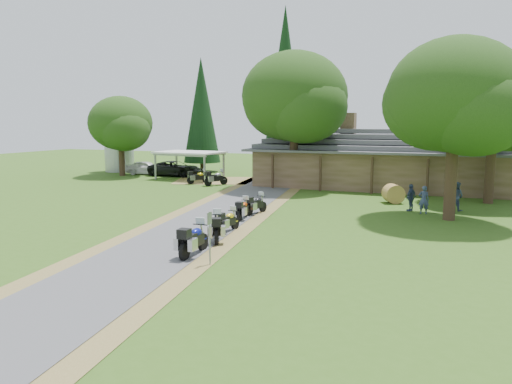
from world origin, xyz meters
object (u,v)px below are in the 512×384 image
at_px(motorcycle_row_b, 217,226).
at_px(motorcycle_carport_a, 198,176).
at_px(carport, 190,165).
at_px(motorcycle_row_a, 194,238).
at_px(car_white_sedan, 146,166).
at_px(car_dark_suv, 175,165).
at_px(motorcycle_carport_b, 216,177).
at_px(motorcycle_row_c, 228,220).
at_px(silo, 119,142).
at_px(lodge, 381,158).
at_px(motorcycle_row_d, 243,208).
at_px(hay_bale, 393,194).
at_px(motorcycle_row_e, 256,204).

xyz_separation_m(motorcycle_row_b, motorcycle_carport_a, (-10.99, 18.56, -0.05)).
bearing_deg(carport, motorcycle_row_a, -55.98).
bearing_deg(car_white_sedan, carport, -118.13).
distance_m(car_dark_suv, motorcycle_carport_b, 8.77).
xyz_separation_m(motorcycle_row_a, motorcycle_row_c, (-0.55, 4.45, -0.11)).
height_order(silo, motorcycle_row_a, silo).
bearing_deg(carport, car_dark_suv, 150.33).
height_order(lodge, motorcycle_carport_b, lodge).
xyz_separation_m(motorcycle_row_d, hay_bale, (7.19, 8.91, 0.01)).
bearing_deg(car_white_sedan, car_dark_suv, -102.67).
height_order(motorcycle_row_a, motorcycle_row_c, motorcycle_row_a).
bearing_deg(car_dark_suv, motorcycle_row_c, -144.91).
bearing_deg(motorcycle_row_a, motorcycle_row_e, 4.14).
bearing_deg(motorcycle_row_e, carport, 53.65).
bearing_deg(hay_bale, motorcycle_row_e, -134.75).
height_order(motorcycle_row_b, motorcycle_row_d, motorcycle_row_b).
xyz_separation_m(lodge, motorcycle_row_c, (-4.52, -20.61, -1.84)).
height_order(silo, motorcycle_row_e, silo).
distance_m(motorcycle_row_c, motorcycle_carport_b, 18.40).
height_order(carport, car_dark_suv, carport).
xyz_separation_m(carport, hay_bale, (19.69, -7.28, -0.68)).
bearing_deg(motorcycle_row_d, motorcycle_carport_a, 30.58).
distance_m(car_dark_suv, motorcycle_row_a, 30.54).
bearing_deg(carport, motorcycle_carport_a, -44.90).
bearing_deg(motorcycle_row_b, car_white_sedan, 15.49).
height_order(motorcycle_row_a, motorcycle_carport_b, motorcycle_row_a).
height_order(carport, motorcycle_row_a, carport).
bearing_deg(lodge, motorcycle_carport_a, -165.68).
distance_m(carport, motorcycle_row_c, 23.54).
xyz_separation_m(lodge, motorcycle_row_d, (-5.14, -17.26, -1.83)).
distance_m(motorcycle_row_b, motorcycle_row_d, 5.26).
bearing_deg(motorcycle_row_d, car_white_sedan, 39.57).
bearing_deg(motorcycle_row_c, motorcycle_row_d, 16.66).
bearing_deg(motorcycle_row_e, motorcycle_row_c, -161.63).
height_order(motorcycle_row_d, hay_bale, hay_bale).
xyz_separation_m(silo, motorcycle_row_d, (23.35, -19.86, -2.57)).
xyz_separation_m(motorcycle_carport_a, motorcycle_carport_b, (1.99, -0.51, 0.06)).
xyz_separation_m(silo, motorcycle_carport_a, (13.28, -6.48, -2.56)).
height_order(motorcycle_carport_b, hay_bale, motorcycle_carport_b).
bearing_deg(lodge, car_white_sedan, 178.00).
bearing_deg(lodge, motorcycle_row_a, -99.02).
bearing_deg(hay_bale, car_dark_suv, 157.90).
distance_m(motorcycle_row_b, motorcycle_carport_a, 21.57).
distance_m(motorcycle_row_e, hay_bale, 10.08).
bearing_deg(motorcycle_row_b, motorcycle_carport_a, 5.97).
relative_size(motorcycle_row_b, hay_bale, 1.59).
relative_size(lodge, hay_bale, 16.86).
xyz_separation_m(lodge, motorcycle_row_b, (-4.22, -22.44, -1.76)).
bearing_deg(motorcycle_row_e, motorcycle_row_d, -170.48).
bearing_deg(motorcycle_row_d, motorcycle_row_e, -9.45).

